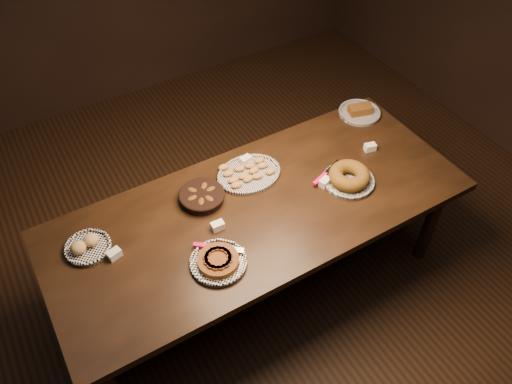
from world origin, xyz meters
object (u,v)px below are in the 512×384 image
apple_tart_plate (218,261)px  madeleine_platter (248,173)px  bundt_cake_plate (349,177)px  buffet_table (259,215)px

apple_tart_plate → madeleine_platter: size_ratio=0.81×
madeleine_platter → bundt_cake_plate: bundt_cake_plate is taller
apple_tart_plate → madeleine_platter: (0.45, 0.48, -0.00)m
apple_tart_plate → madeleine_platter: apple_tart_plate is taller
buffet_table → apple_tart_plate: size_ratio=7.67×
buffet_table → bundt_cake_plate: bearing=-10.3°
buffet_table → madeleine_platter: madeleine_platter is taller
bundt_cake_plate → buffet_table: bearing=166.2°
buffet_table → bundt_cake_plate: bundt_cake_plate is taller
apple_tart_plate → bundt_cake_plate: bundt_cake_plate is taller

